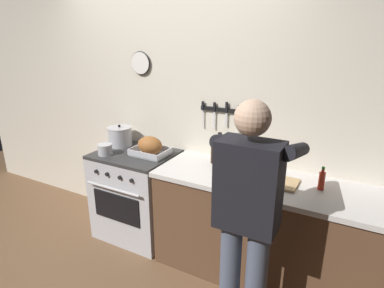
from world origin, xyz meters
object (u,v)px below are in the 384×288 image
stock_pot (120,136)px  saucepan (105,149)px  stove (137,194)px  person_cook (248,212)px  roasting_pan (150,147)px  bottle_cooking_oil (243,153)px  bottle_olive_oil (219,149)px  bottle_hot_sauce (322,180)px  bottle_soy_sauce (214,154)px  cutting_board (274,181)px

stock_pot → saucepan: stock_pot is taller
stove → person_cook: 1.59m
stove → roasting_pan: roasting_pan is taller
bottle_cooking_oil → bottle_olive_oil: bottle_cooking_oil is taller
saucepan → bottle_hot_sauce: size_ratio=0.77×
bottle_cooking_oil → bottle_olive_oil: 0.23m
roasting_pan → bottle_soy_sauce: 0.64m
stock_pot → bottle_olive_oil: 1.09m
bottle_soy_sauce → bottle_hot_sauce: bottle_soy_sauce is taller
stove → cutting_board: bearing=-0.4°
saucepan → bottle_olive_oil: (1.03, 0.38, 0.06)m
stove → bottle_cooking_oil: 1.20m
stove → roasting_pan: (0.17, 0.03, 0.53)m
bottle_olive_oil → stock_pot: bearing=-174.8°
stove → cutting_board: (1.38, -0.01, 0.46)m
roasting_pan → saucepan: (-0.39, -0.20, -0.03)m
bottle_soy_sauce → bottle_hot_sauce: bearing=-6.3°
bottle_hot_sauce → bottle_cooking_oil: bearing=166.5°
bottle_soy_sauce → bottle_olive_oil: bottle_olive_oil is taller
stock_pot → stove: bearing=-23.0°
saucepan → bottle_soy_sauce: (1.01, 0.31, 0.03)m
saucepan → roasting_pan: bearing=27.3°
bottle_cooking_oil → cutting_board: bearing=-32.0°
stove → bottle_olive_oil: (0.81, 0.21, 0.56)m
stove → stock_pot: (-0.27, 0.12, 0.55)m
stove → cutting_board: 1.45m
bottle_soy_sauce → bottle_olive_oil: (0.02, 0.07, 0.03)m
person_cook → cutting_board: bearing=3.1°
bottle_hot_sauce → bottle_olive_oil: bearing=169.0°
saucepan → bottle_hot_sauce: (1.93, 0.21, 0.02)m
cutting_board → roasting_pan: bearing=178.1°
saucepan → bottle_cooking_oil: (1.26, 0.37, 0.06)m
bottle_soy_sauce → bottle_hot_sauce: 0.93m
person_cook → roasting_pan: 1.37m
bottle_soy_sauce → cutting_board: bearing=-14.5°
roasting_pan → cutting_board: 1.21m
bottle_hot_sauce → stove: bearing=-178.7°
person_cook → stock_pot: 1.80m
bottle_cooking_oil → saucepan: bearing=-163.5°
stove → bottle_olive_oil: 1.01m
person_cook → bottle_soy_sauce: 0.95m
person_cook → bottle_hot_sauce: person_cook is taller
bottle_soy_sauce → saucepan: bearing=-163.0°
roasting_pan → bottle_olive_oil: 0.67m
stove → bottle_cooking_oil: bearing=11.0°
saucepan → bottle_olive_oil: size_ratio=0.52×
cutting_board → bottle_olive_oil: bottle_olive_oil is taller
bottle_cooking_oil → bottle_hot_sauce: 0.70m
person_cook → bottle_olive_oil: (-0.56, 0.83, 0.06)m
person_cook → bottle_olive_oil: 1.00m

